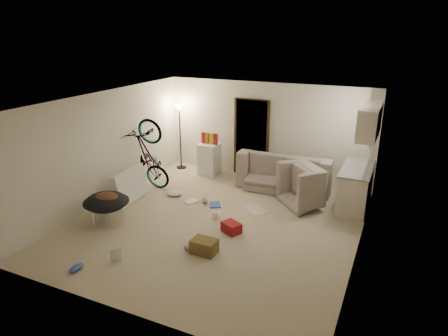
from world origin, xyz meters
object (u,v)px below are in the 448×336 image
at_px(kitchen_counter, 355,188).
at_px(drink_case_b, 231,228).
at_px(floor_lamp, 180,123).
at_px(juicer, 216,215).
at_px(saucer_chair, 107,206).
at_px(bicycle, 149,170).
at_px(mini_fridge, 209,159).
at_px(drink_case_a, 204,246).
at_px(armchair, 314,189).
at_px(sofa, 285,175).
at_px(tv_box, 131,185).

bearing_deg(kitchen_counter, drink_case_b, -131.49).
distance_m(floor_lamp, juicer, 3.62).
bearing_deg(juicer, floor_lamp, 132.64).
xyz_separation_m(floor_lamp, kitchen_counter, (4.83, -0.65, -0.87)).
bearing_deg(juicer, saucer_chair, -150.85).
distance_m(bicycle, mini_fridge, 1.80).
height_order(saucer_chair, drink_case_a, saucer_chair).
height_order(drink_case_b, juicer, juicer).
xyz_separation_m(drink_case_a, drink_case_b, (0.14, 0.88, -0.02)).
relative_size(kitchen_counter, armchair, 1.41).
height_order(kitchen_counter, mini_fridge, kitchen_counter).
bearing_deg(bicycle, drink_case_a, -130.27).
bearing_deg(sofa, saucer_chair, 49.54).
height_order(tv_box, juicer, tv_box).
distance_m(bicycle, drink_case_a, 3.36).
distance_m(saucer_chair, juicer, 2.23).
xyz_separation_m(mini_fridge, tv_box, (-0.85, -2.33, -0.06)).
bearing_deg(armchair, mini_fridge, 31.40).
height_order(saucer_chair, drink_case_b, saucer_chair).
height_order(mini_fridge, drink_case_b, mini_fridge).
height_order(sofa, drink_case_a, sofa).
height_order(floor_lamp, bicycle, floor_lamp).
relative_size(mini_fridge, juicer, 3.59).
relative_size(floor_lamp, drink_case_a, 4.08).
xyz_separation_m(tv_box, drink_case_b, (2.73, -0.47, -0.26)).
bearing_deg(mini_fridge, bicycle, -115.86).
bearing_deg(bicycle, drink_case_b, -115.30).
bearing_deg(armchair, juicer, 90.23).
bearing_deg(drink_case_b, armchair, 87.59).
relative_size(armchair, saucer_chair, 1.17).
xyz_separation_m(mini_fridge, saucer_chair, (-0.57, -3.49, -0.04)).
relative_size(kitchen_counter, saucer_chair, 1.65).
distance_m(drink_case_a, drink_case_b, 0.89).
height_order(kitchen_counter, drink_case_a, kitchen_counter).
height_order(floor_lamp, drink_case_a, floor_lamp).
bearing_deg(mini_fridge, sofa, -0.25).
bearing_deg(tv_box, juicer, -5.03).
distance_m(tv_box, juicer, 2.23).
relative_size(kitchen_counter, tv_box, 1.36).
height_order(armchair, bicycle, bicycle).
bearing_deg(drink_case_a, armchair, 68.23).
bearing_deg(bicycle, armchair, -79.52).
xyz_separation_m(floor_lamp, drink_case_b, (2.83, -2.91, -1.20)).
bearing_deg(kitchen_counter, drink_case_a, -124.21).
distance_m(floor_lamp, saucer_chair, 3.72).
height_order(mini_fridge, drink_case_a, mini_fridge).
bearing_deg(mini_fridge, saucer_chair, -96.93).
height_order(bicycle, drink_case_b, bicycle).
bearing_deg(juicer, bicycle, 159.50).
height_order(drink_case_a, juicer, drink_case_a).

